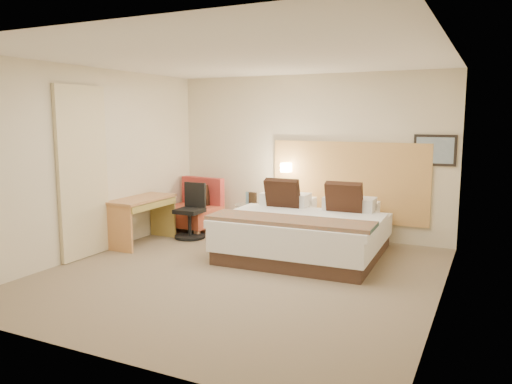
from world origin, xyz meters
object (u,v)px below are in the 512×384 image
at_px(side_table, 250,220).
at_px(desk_chair, 191,216).
at_px(desk, 143,208).
at_px(lounge_chair, 195,210).
at_px(bed, 306,231).

height_order(side_table, desk_chair, desk_chair).
distance_m(desk, desk_chair, 0.84).
relative_size(lounge_chair, desk, 0.80).
bearing_deg(desk_chair, side_table, 22.53).
relative_size(bed, desk_chair, 2.51).
bearing_deg(desk, lounge_chair, 80.95).
bearing_deg(desk_chair, desk, -124.35).
distance_m(bed, lounge_chair, 2.45).
height_order(bed, side_table, bed).
bearing_deg(side_table, bed, -24.01).
distance_m(bed, desk, 2.61).
xyz_separation_m(lounge_chair, desk, (-0.19, -1.20, 0.21)).
height_order(side_table, desk, desk).
height_order(desk, desk_chair, desk_chair).
xyz_separation_m(lounge_chair, side_table, (1.17, -0.15, -0.05)).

